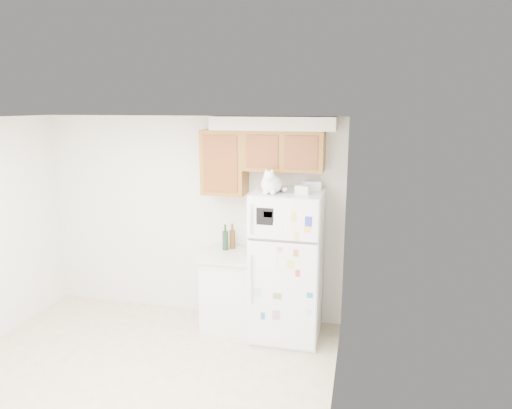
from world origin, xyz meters
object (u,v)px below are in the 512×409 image
(refrigerator, at_px, (287,265))
(bottle_amber, at_px, (232,236))
(storage_box_back, at_px, (312,185))
(storage_box_front, at_px, (303,190))
(cat, at_px, (271,184))
(base_counter, at_px, (231,289))
(bottle_green, at_px, (225,237))

(refrigerator, relative_size, bottle_amber, 5.55)
(storage_box_back, height_order, storage_box_front, storage_box_back)
(refrigerator, xyz_separation_m, storage_box_front, (0.17, -0.09, 0.89))
(refrigerator, xyz_separation_m, storage_box_back, (0.23, 0.16, 0.90))
(cat, relative_size, storage_box_front, 2.70)
(base_counter, bearing_deg, storage_box_back, 5.58)
(cat, bearing_deg, refrigerator, 41.07)
(refrigerator, height_order, storage_box_back, storage_box_back)
(storage_box_front, bearing_deg, base_counter, -174.69)
(base_counter, height_order, storage_box_back, storage_box_back)
(refrigerator, relative_size, base_counter, 1.85)
(storage_box_back, xyz_separation_m, bottle_green, (-1.02, 0.02, -0.67))
(bottle_green, distance_m, bottle_amber, 0.10)
(base_counter, xyz_separation_m, storage_box_back, (0.92, 0.09, 1.29))
(storage_box_front, relative_size, bottle_green, 0.48)
(refrigerator, xyz_separation_m, cat, (-0.16, -0.14, 0.96))
(base_counter, height_order, bottle_green, bottle_green)
(storage_box_back, height_order, bottle_amber, storage_box_back)
(refrigerator, bearing_deg, storage_box_back, 35.03)
(bottle_amber, bearing_deg, refrigerator, -19.32)
(base_counter, xyz_separation_m, bottle_amber, (-0.03, 0.18, 0.61))
(refrigerator, bearing_deg, storage_box_front, -26.12)
(refrigerator, height_order, base_counter, refrigerator)
(refrigerator, height_order, bottle_green, refrigerator)
(bottle_green, bearing_deg, cat, -27.58)
(storage_box_back, bearing_deg, cat, -162.91)
(cat, distance_m, bottle_amber, 1.00)
(refrigerator, bearing_deg, bottle_amber, 160.68)
(refrigerator, relative_size, storage_box_back, 9.44)
(base_counter, bearing_deg, bottle_green, 130.98)
(bottle_amber, bearing_deg, storage_box_back, -5.27)
(storage_box_back, height_order, bottle_green, storage_box_back)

